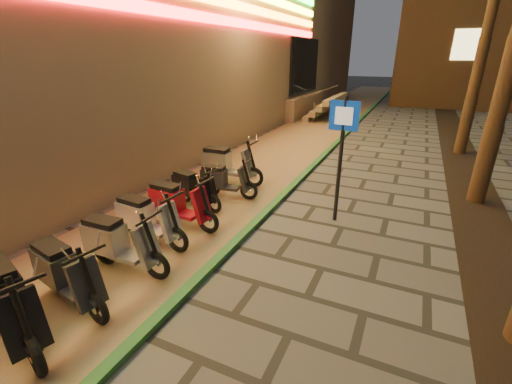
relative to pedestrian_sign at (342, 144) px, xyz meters
The scene contains 13 objects.
ground 4.84m from the pedestrian_sign, 97.79° to the right, with size 120.00×120.00×0.00m, color #474442.
parking_strip 6.63m from the pedestrian_sign, 120.14° to the left, with size 3.40×60.00×0.01m, color #8C7251.
green_curb 5.98m from the pedestrian_sign, 105.28° to the left, with size 0.18×60.00×0.10m, color #276A2E.
planting_strip 3.50m from the pedestrian_sign, 10.08° to the left, with size 1.20×40.00×0.02m, color black.
pedestrian_sign is the anchor object (origin of this frame).
scooter_3 6.08m from the pedestrian_sign, 120.37° to the right, with size 1.77×0.95×1.26m.
scooter_4 5.45m from the pedestrian_sign, 124.23° to the right, with size 1.63×0.72×1.15m.
scooter_5 4.68m from the pedestrian_sign, 130.71° to the right, with size 1.66×0.58×1.17m.
scooter_6 4.20m from the pedestrian_sign, 141.30° to the right, with size 1.64×0.57×1.16m.
scooter_7 3.67m from the pedestrian_sign, 151.18° to the right, with size 1.66×0.58×1.17m.
scooter_8 3.63m from the pedestrian_sign, 168.79° to the right, with size 1.49×0.70×1.05m.
scooter_9 3.22m from the pedestrian_sign, behind, with size 1.50×0.62×1.05m.
scooter_10 3.75m from the pedestrian_sign, 162.32° to the left, with size 1.83×0.64×1.29m.
Camera 1 is at (1.91, -2.52, 3.45)m, focal length 24.00 mm.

